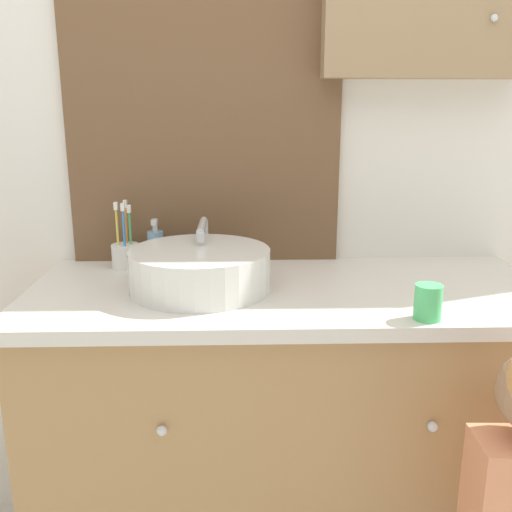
% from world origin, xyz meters
% --- Properties ---
extents(wall_back, '(3.20, 0.18, 2.50)m').
position_xyz_m(wall_back, '(0.01, 0.62, 1.29)').
color(wall_back, silver).
rests_on(wall_back, ground_plane).
extents(vanity_counter, '(1.39, 0.60, 0.89)m').
position_xyz_m(vanity_counter, '(0.00, 0.30, 0.45)').
color(vanity_counter, '#A37A4C').
rests_on(vanity_counter, ground_plane).
extents(sink_basin, '(0.37, 0.42, 0.16)m').
position_xyz_m(sink_basin, '(-0.24, 0.29, 0.95)').
color(sink_basin, silver).
rests_on(sink_basin, vanity_counter).
extents(toothbrush_holder, '(0.08, 0.08, 0.20)m').
position_xyz_m(toothbrush_holder, '(-0.47, 0.50, 0.94)').
color(toothbrush_holder, silver).
rests_on(toothbrush_holder, vanity_counter).
extents(soap_dispenser, '(0.05, 0.05, 0.15)m').
position_xyz_m(soap_dispenser, '(-0.38, 0.50, 0.95)').
color(soap_dispenser, '#6B93B2').
rests_on(soap_dispenser, vanity_counter).
extents(drinking_cup, '(0.06, 0.06, 0.08)m').
position_xyz_m(drinking_cup, '(0.29, 0.05, 0.94)').
color(drinking_cup, '#4CC670').
rests_on(drinking_cup, vanity_counter).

